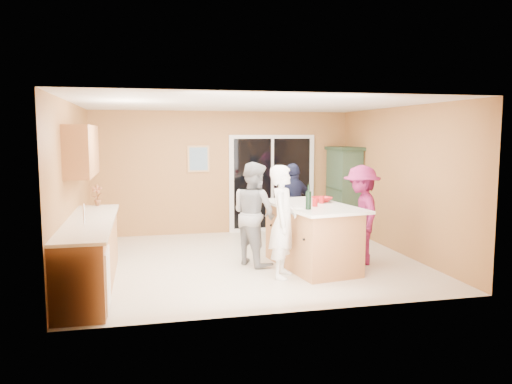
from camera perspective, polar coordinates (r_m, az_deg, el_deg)
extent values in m
plane|color=beige|center=(8.47, -0.85, -7.86)|extent=(5.50, 5.50, 0.00)
cube|color=silver|center=(8.21, -0.88, 9.99)|extent=(5.50, 5.00, 0.10)
cube|color=tan|center=(10.69, -3.65, 2.23)|extent=(5.50, 0.10, 2.60)
cube|color=tan|center=(5.83, 4.25, -1.46)|extent=(5.50, 0.10, 2.60)
cube|color=tan|center=(8.13, -20.19, 0.44)|extent=(0.10, 5.00, 2.60)
cube|color=tan|center=(9.21, 16.12, 1.27)|extent=(0.10, 5.00, 2.60)
cube|color=#AA7142|center=(7.35, -18.47, -6.84)|extent=(0.60, 3.00, 0.90)
cube|color=white|center=(6.30, -19.33, -9.58)|extent=(0.62, 0.60, 0.72)
cube|color=white|center=(7.26, -18.49, -3.23)|extent=(0.65, 3.05, 0.04)
cylinder|color=silver|center=(6.74, -19.07, -2.52)|extent=(0.02, 0.02, 0.30)
cube|color=#AA7142|center=(7.87, -19.27, 4.49)|extent=(0.35, 1.60, 0.75)
cube|color=silver|center=(10.90, 1.84, 1.01)|extent=(1.90, 0.05, 2.10)
cube|color=black|center=(10.88, 1.86, 1.00)|extent=(1.70, 0.03, 1.94)
cube|color=silver|center=(10.88, 1.87, 1.00)|extent=(0.06, 0.04, 1.94)
cube|color=silver|center=(10.91, 2.64, 0.75)|extent=(0.02, 0.03, 0.12)
cube|color=tan|center=(10.58, -6.60, 3.78)|extent=(0.46, 0.03, 0.56)
cube|color=teal|center=(10.56, -6.59, 3.78)|extent=(0.38, 0.02, 0.48)
cube|color=#AA7142|center=(8.03, 6.38, -5.16)|extent=(1.13, 1.82, 0.97)
cube|color=white|center=(7.94, 6.43, -1.59)|extent=(1.32, 2.06, 0.04)
cube|color=black|center=(8.12, 6.34, -8.12)|extent=(1.03, 1.72, 0.11)
cube|color=#203423|center=(10.97, 9.90, -4.31)|extent=(0.51, 0.97, 0.11)
cube|color=#36513C|center=(10.84, 9.99, 0.16)|extent=(0.46, 0.92, 1.72)
cube|color=#203423|center=(10.77, 10.09, 4.91)|extent=(0.53, 1.01, 0.07)
imported|color=white|center=(7.37, 3.12, -3.41)|extent=(0.62, 0.72, 1.67)
imported|color=gray|center=(8.09, -0.24, -2.48)|extent=(0.93, 1.01, 1.67)
imported|color=#181936|center=(9.32, 4.32, -1.57)|extent=(1.01, 0.73, 1.58)
imported|color=#891D5B|center=(8.30, 11.95, -2.58)|extent=(0.79, 1.14, 1.62)
imported|color=#A51216|center=(8.26, 7.52, -0.85)|extent=(0.36, 0.36, 0.08)
imported|color=red|center=(8.64, -17.73, -0.34)|extent=(0.19, 0.13, 0.35)
cylinder|color=#A51216|center=(8.08, 7.51, -0.88)|extent=(0.09, 0.09, 0.12)
cylinder|color=#A51216|center=(7.72, 6.75, -1.19)|extent=(0.11, 0.11, 0.12)
cylinder|color=black|center=(7.41, 6.02, -0.96)|extent=(0.08, 0.08, 0.27)
cylinder|color=black|center=(7.39, 6.03, 0.46)|extent=(0.03, 0.03, 0.10)
cylinder|color=silver|center=(7.62, 4.95, -1.70)|extent=(0.24, 0.24, 0.02)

